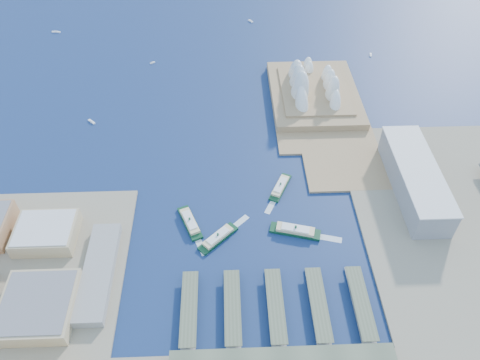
{
  "coord_description": "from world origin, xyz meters",
  "views": [
    {
      "loc": [
        -29.32,
        -309.72,
        414.48
      ],
      "look_at": [
        -14.63,
        88.49,
        18.0
      ],
      "focal_mm": 35.0,
      "sensor_mm": 36.0,
      "label": 1
    }
  ],
  "objects_px": {
    "opera_house": "(316,80)",
    "ferry_a": "(190,221)",
    "toaster_building": "(415,179)",
    "ferry_d": "(295,229)",
    "ferry_b": "(280,186)",
    "ferry_c": "(218,237)"
  },
  "relations": [
    {
      "from": "opera_house",
      "to": "ferry_a",
      "type": "height_order",
      "value": "opera_house"
    },
    {
      "from": "opera_house",
      "to": "toaster_building",
      "type": "distance_m",
      "value": 219.62
    },
    {
      "from": "ferry_d",
      "to": "ferry_a",
      "type": "bearing_deg",
      "value": 96.83
    },
    {
      "from": "ferry_a",
      "to": "ferry_b",
      "type": "relative_size",
      "value": 1.07
    },
    {
      "from": "ferry_b",
      "to": "ferry_c",
      "type": "distance_m",
      "value": 108.55
    },
    {
      "from": "ferry_c",
      "to": "opera_house",
      "type": "bearing_deg",
      "value": -72.6
    },
    {
      "from": "ferry_a",
      "to": "ferry_d",
      "type": "distance_m",
      "value": 120.43
    },
    {
      "from": "ferry_c",
      "to": "ferry_b",
      "type": "bearing_deg",
      "value": -88.96
    },
    {
      "from": "ferry_b",
      "to": "toaster_building",
      "type": "bearing_deg",
      "value": 22.27
    },
    {
      "from": "ferry_a",
      "to": "ferry_d",
      "type": "bearing_deg",
      "value": -30.03
    },
    {
      "from": "opera_house",
      "to": "ferry_a",
      "type": "xyz_separation_m",
      "value": [
        -179.05,
        -242.6,
        -27.06
      ]
    },
    {
      "from": "ferry_a",
      "to": "ferry_d",
      "type": "height_order",
      "value": "ferry_d"
    },
    {
      "from": "ferry_a",
      "to": "ferry_c",
      "type": "height_order",
      "value": "ferry_a"
    },
    {
      "from": "opera_house",
      "to": "toaster_building",
      "type": "xyz_separation_m",
      "value": [
        90.0,
        -200.0,
        -11.5
      ]
    },
    {
      "from": "ferry_a",
      "to": "ferry_b",
      "type": "height_order",
      "value": "ferry_a"
    },
    {
      "from": "opera_house",
      "to": "ferry_a",
      "type": "distance_m",
      "value": 302.73
    },
    {
      "from": "toaster_building",
      "to": "ferry_d",
      "type": "bearing_deg",
      "value": -158.33
    },
    {
      "from": "ferry_c",
      "to": "toaster_building",
      "type": "bearing_deg",
      "value": -118.09
    },
    {
      "from": "toaster_building",
      "to": "ferry_b",
      "type": "height_order",
      "value": "toaster_building"
    },
    {
      "from": "opera_house",
      "to": "ferry_d",
      "type": "bearing_deg",
      "value": -102.98
    },
    {
      "from": "opera_house",
      "to": "toaster_building",
      "type": "bearing_deg",
      "value": -65.77
    },
    {
      "from": "toaster_building",
      "to": "ferry_b",
      "type": "distance_m",
      "value": 160.89
    }
  ]
}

